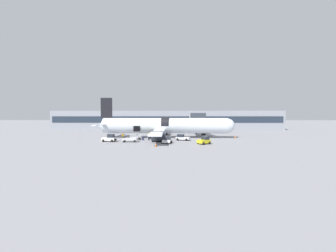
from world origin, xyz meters
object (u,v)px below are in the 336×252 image
baggage_tug_lead (182,138)px  baggage_tug_mid (204,141)px  baggage_cart_loading (136,137)px  ground_crew_supervisor (149,136)px  suitcase_on_tarmac_upright (143,139)px  ground_crew_loader_b (123,136)px  baggage_tug_rear (167,141)px  ground_crew_loader_a (154,136)px  ground_crew_driver (149,136)px  airplane (163,126)px  baggage_cart_queued (129,140)px  baggage_tug_spare (109,138)px

baggage_tug_lead → baggage_tug_mid: baggage_tug_mid is taller
baggage_cart_loading → ground_crew_supervisor: ground_crew_supervisor is taller
suitcase_on_tarmac_upright → ground_crew_loader_b: bearing=168.6°
baggage_tug_rear → ground_crew_loader_a: size_ratio=1.64×
baggage_cart_loading → baggage_tug_rear: bearing=-41.3°
baggage_cart_loading → ground_crew_loader_b: ground_crew_loader_b is taller
baggage_cart_loading → ground_crew_loader_b: (-3.01, -0.56, 0.30)m
baggage_tug_mid → ground_crew_driver: 13.55m
ground_crew_loader_a → ground_crew_loader_b: bearing=176.2°
airplane → baggage_tug_lead: size_ratio=10.12×
baggage_tug_lead → suitcase_on_tarmac_upright: (-9.03, -0.26, -0.27)m
ground_crew_supervisor → ground_crew_driver: bearing=-87.4°
airplane → baggage_cart_queued: airplane is taller
baggage_tug_lead → baggage_tug_spare: bearing=-169.5°
airplane → ground_crew_loader_b: size_ratio=22.22×
airplane → ground_crew_loader_a: 6.03m
baggage_tug_rear → ground_crew_loader_a: (-3.27, 5.66, 0.32)m
baggage_tug_rear → ground_crew_supervisor: (-4.54, 7.95, 0.27)m
baggage_cart_loading → suitcase_on_tarmac_upright: size_ratio=4.47×
baggage_tug_mid → baggage_tug_rear: 7.53m
ground_crew_loader_a → ground_crew_supervisor: 2.62m
airplane → baggage_tug_spare: (-11.45, -8.52, -2.32)m
baggage_tug_rear → baggage_cart_loading: 10.18m
baggage_tug_spare → ground_crew_loader_a: 9.97m
airplane → ground_crew_supervisor: airplane is taller
airplane → baggage_tug_spare: size_ratio=11.40×
baggage_tug_spare → ground_crew_driver: 8.83m
baggage_tug_rear → airplane: bearing=96.5°
airplane → baggage_tug_mid: airplane is taller
baggage_tug_lead → baggage_tug_rear: size_ratio=1.26×
baggage_tug_lead → baggage_tug_mid: 7.57m
ground_crew_driver → airplane: bearing=59.6°
ground_crew_loader_a → baggage_cart_loading: bearing=166.5°
baggage_tug_mid → baggage_cart_queued: size_ratio=0.70×
baggage_tug_spare → baggage_cart_loading: bearing=40.4°
ground_crew_loader_b → ground_crew_supervisor: (6.12, 1.80, 0.01)m
baggage_tug_rear → ground_crew_driver: ground_crew_driver is taller
baggage_tug_rear → baggage_cart_queued: size_ratio=0.69×
ground_crew_loader_b → suitcase_on_tarmac_upright: (5.00, -1.00, -0.50)m
baggage_cart_loading → ground_crew_loader_a: (4.38, -1.05, 0.36)m
baggage_cart_loading → ground_crew_loader_b: size_ratio=2.21×
baggage_tug_lead → ground_crew_loader_a: bearing=177.8°
baggage_tug_spare → baggage_cart_loading: size_ratio=0.88×
baggage_tug_mid → baggage_tug_spare: (-20.17, 3.37, 0.03)m
airplane → suitcase_on_tarmac_upright: 7.76m
baggage_cart_loading → ground_crew_driver: bearing=-20.4°
baggage_tug_rear → ground_crew_loader_a: ground_crew_loader_a is taller
baggage_tug_lead → ground_crew_driver: ground_crew_driver is taller
ground_crew_loader_a → baggage_tug_lead: bearing=-2.2°
ground_crew_loader_a → suitcase_on_tarmac_upright: bearing=-167.8°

